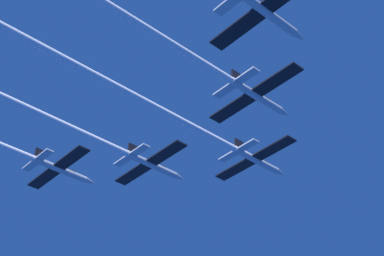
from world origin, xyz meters
The scene contains 3 objects.
jet_lead centered at (0.06, -17.36, 0.42)m, with size 15.27×58.03×2.53m.
jet_left_wing centered at (-10.61, -28.74, -0.49)m, with size 15.27×56.60×2.53m.
jet_right_wing centered at (10.75, -25.76, 0.56)m, with size 15.27×51.51×2.53m.
Camera 1 is at (50.39, -57.74, -48.91)m, focal length 55.14 mm.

